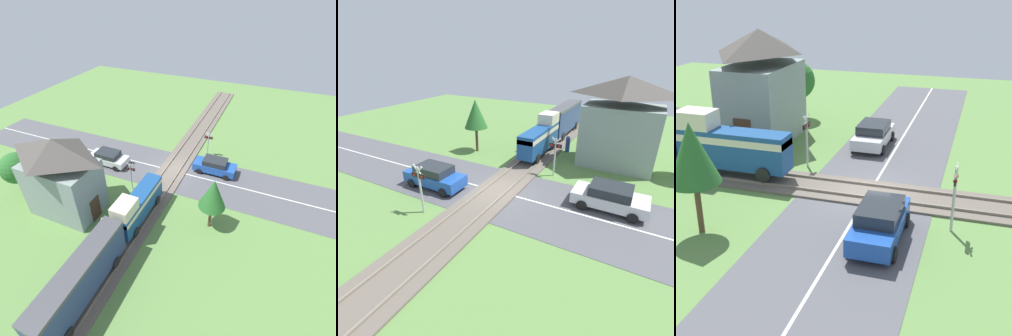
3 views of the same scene
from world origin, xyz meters
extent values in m
plane|color=#5B8442|center=(0.00, 0.00, 0.00)|extent=(60.00, 60.00, 0.00)
cube|color=#515156|center=(0.00, 0.00, 0.01)|extent=(48.00, 6.40, 0.02)
cube|color=silver|center=(0.00, 0.00, 0.02)|extent=(48.00, 0.12, 0.00)
cube|color=#665B51|center=(0.00, 0.00, 0.06)|extent=(2.80, 48.00, 0.12)
cube|color=slate|center=(-0.72, 0.00, 0.18)|extent=(0.10, 48.00, 0.12)
cube|color=slate|center=(0.72, 0.00, 0.18)|extent=(0.10, 48.00, 0.12)
cube|color=navy|center=(0.00, 7.10, 1.57)|extent=(1.35, 5.90, 1.90)
cube|color=beige|center=(0.00, 7.10, 2.09)|extent=(1.37, 5.90, 0.36)
cube|color=beige|center=(0.00, 9.10, 2.97)|extent=(1.35, 1.89, 0.90)
cylinder|color=black|center=(-0.72, 5.21, 0.62)|extent=(0.14, 0.76, 0.76)
cylinder|color=black|center=(0.72, 5.21, 0.62)|extent=(0.14, 0.76, 0.76)
cylinder|color=black|center=(-0.72, 8.99, 0.62)|extent=(0.14, 0.76, 0.76)
cylinder|color=black|center=(0.72, 8.99, 0.62)|extent=(0.14, 0.76, 0.76)
cube|color=navy|center=(0.00, 14.19, 1.82)|extent=(1.35, 7.48, 2.40)
cube|color=#47474C|center=(0.00, 14.19, 3.14)|extent=(1.41, 7.48, 0.24)
cylinder|color=black|center=(-0.72, 11.79, 0.62)|extent=(0.14, 0.76, 0.76)
cylinder|color=black|center=(0.72, 11.79, 0.62)|extent=(0.14, 0.76, 0.76)
cylinder|color=black|center=(-0.72, 16.58, 0.62)|extent=(0.14, 0.76, 0.76)
cylinder|color=black|center=(0.72, 16.58, 0.62)|extent=(0.14, 0.76, 0.76)
cube|color=#1E4CA8|center=(-3.97, -1.44, 0.67)|extent=(4.17, 1.70, 0.73)
cube|color=#23282D|center=(-3.97, -1.44, 1.30)|extent=(2.30, 1.56, 0.53)
cylinder|color=black|center=(-2.62, -0.59, 0.30)|extent=(0.60, 0.18, 0.60)
cylinder|color=black|center=(-2.62, -2.29, 0.30)|extent=(0.60, 0.18, 0.60)
cylinder|color=black|center=(-5.33, -0.59, 0.30)|extent=(0.60, 0.18, 0.60)
cylinder|color=black|center=(-5.33, -2.29, 0.30)|extent=(0.60, 0.18, 0.60)
cube|color=silver|center=(6.76, 1.44, 0.63)|extent=(4.18, 1.81, 0.65)
cube|color=#23282D|center=(6.76, 1.44, 1.22)|extent=(2.30, 1.67, 0.53)
cylinder|color=black|center=(5.40, 0.53, 0.30)|extent=(0.60, 0.18, 0.60)
cylinder|color=black|center=(5.40, 2.35, 0.30)|extent=(0.60, 0.18, 0.60)
cylinder|color=black|center=(8.11, 0.53, 0.30)|extent=(0.60, 0.18, 0.60)
cylinder|color=black|center=(8.11, 2.35, 0.30)|extent=(0.60, 0.18, 0.60)
cylinder|color=#B7B7B7|center=(-2.44, -4.09, 1.43)|extent=(0.12, 0.12, 2.85)
cube|color=black|center=(-2.44, -4.09, 2.34)|extent=(0.90, 0.08, 0.28)
sphere|color=red|center=(-2.71, -4.09, 2.34)|extent=(0.18, 0.18, 0.18)
sphere|color=red|center=(-2.17, -4.09, 2.34)|extent=(0.18, 0.18, 0.18)
cube|color=silver|center=(-2.44, -4.09, 2.60)|extent=(0.72, 0.04, 0.72)
cube|color=silver|center=(-2.44, -4.09, 2.60)|extent=(0.72, 0.04, 0.72)
cylinder|color=#B7B7B7|center=(2.44, 4.09, 1.43)|extent=(0.12, 0.12, 2.85)
cube|color=black|center=(2.44, 4.09, 2.34)|extent=(0.90, 0.08, 0.28)
sphere|color=red|center=(2.71, 4.09, 2.34)|extent=(0.18, 0.18, 0.18)
sphere|color=red|center=(2.17, 4.09, 2.34)|extent=(0.18, 0.18, 0.18)
cube|color=silver|center=(2.44, 4.09, 2.60)|extent=(0.72, 0.04, 0.72)
cube|color=silver|center=(2.44, 4.09, 2.60)|extent=(0.72, 0.04, 0.72)
cube|color=gray|center=(6.05, 8.43, 2.38)|extent=(5.50, 3.64, 4.76)
pyramid|color=#47423D|center=(6.05, 8.43, 6.16)|extent=(5.94, 3.93, 1.40)
cube|color=#472D1E|center=(3.28, 8.43, 1.05)|extent=(0.06, 1.10, 2.10)
cylinder|color=#2D4C8E|center=(1.85, 9.50, 0.67)|extent=(0.39, 0.39, 1.34)
sphere|color=tan|center=(1.85, 9.50, 1.46)|extent=(0.25, 0.25, 0.25)
cylinder|color=brown|center=(11.30, 8.36, 0.79)|extent=(0.28, 0.28, 1.57)
sphere|color=#286628|center=(11.30, 8.36, 2.75)|extent=(2.78, 2.78, 2.78)
cylinder|color=brown|center=(-5.46, 5.66, 1.10)|extent=(0.24, 0.24, 2.19)
cone|color=#286628|center=(-5.46, 5.66, 3.42)|extent=(2.05, 2.05, 2.46)
camera|label=1|loc=(-8.02, 20.06, 16.19)|focal=28.00mm
camera|label=2|loc=(7.82, -12.90, 8.54)|focal=28.00mm
camera|label=3|loc=(-19.76, -4.83, 9.65)|focal=50.00mm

